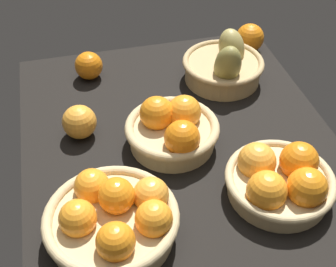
{
  "coord_description": "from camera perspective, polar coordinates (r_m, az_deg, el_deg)",
  "views": [
    {
      "loc": [
        -75.56,
        21.53,
        75.74
      ],
      "look_at": [
        -1.99,
        3.2,
        7.0
      ],
      "focal_mm": 49.02,
      "sensor_mm": 36.0,
      "label": 1
    }
  ],
  "objects": [
    {
      "name": "loose_orange_side_gap",
      "position": [
        1.38,
        10.13,
        11.61
      ],
      "size": [
        8.22,
        8.22,
        8.22
      ],
      "primitive_type": "sphere",
      "color": "orange",
      "rests_on": "market_tray"
    },
    {
      "name": "basket_near_right_pears",
      "position": [
        1.24,
        7.03,
        8.36
      ],
      "size": [
        21.62,
        21.62,
        14.5
      ],
      "color": "tan",
      "rests_on": "market_tray"
    },
    {
      "name": "market_tray",
      "position": [
        1.08,
        1.39,
        -1.2
      ],
      "size": [
        84.0,
        72.0,
        3.0
      ],
      "primitive_type": "cube",
      "color": "black",
      "rests_on": "ground"
    },
    {
      "name": "loose_orange_back_gap",
      "position": [
        1.26,
        -9.83,
        8.31
      ],
      "size": [
        7.49,
        7.49,
        7.49
      ],
      "primitive_type": "sphere",
      "color": "orange",
      "rests_on": "market_tray"
    },
    {
      "name": "basket_center",
      "position": [
        1.03,
        0.6,
        0.61
      ],
      "size": [
        21.38,
        21.38,
        11.13
      ],
      "color": "tan",
      "rests_on": "market_tray"
    },
    {
      "name": "basket_near_left",
      "position": [
        0.95,
        13.8,
        -5.61
      ],
      "size": [
        22.34,
        22.34,
        10.46
      ],
      "color": "tan",
      "rests_on": "market_tray"
    },
    {
      "name": "loose_orange_front_gap",
      "position": [
        1.07,
        -10.96,
        1.42
      ],
      "size": [
        7.95,
        7.95,
        7.95
      ],
      "primitive_type": "sphere",
      "color": "#F49E33",
      "rests_on": "market_tray"
    },
    {
      "name": "basket_far_left",
      "position": [
        0.86,
        -6.77,
        -10.41
      ],
      "size": [
        25.34,
        25.34,
        11.08
      ],
      "color": "tan",
      "rests_on": "market_tray"
    }
  ]
}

